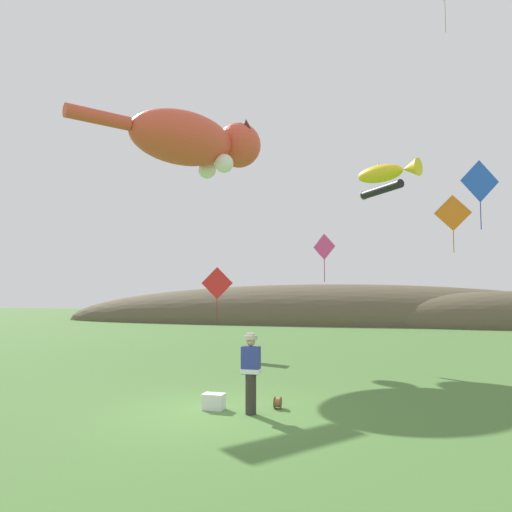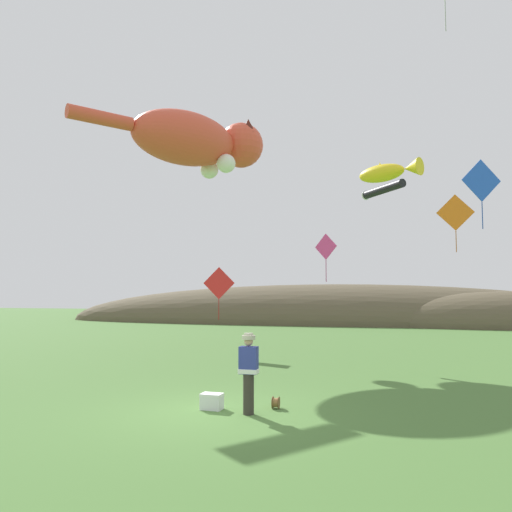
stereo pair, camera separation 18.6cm
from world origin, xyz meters
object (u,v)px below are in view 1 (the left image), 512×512
at_px(kite_fish_windsock, 386,172).
at_px(kite_tube_streamer, 381,190).
at_px(kite_diamond_red, 217,283).
at_px(festival_attendant, 251,370).
at_px(kite_diamond_pink, 324,247).
at_px(picnic_cooler, 214,401).
at_px(kite_spool, 278,403).
at_px(kite_diamond_blue, 480,182).
at_px(kite_diamond_orange, 453,213).
at_px(kite_giant_cat, 195,141).

relative_size(kite_fish_windsock, kite_tube_streamer, 0.99).
bearing_deg(kite_diamond_red, festival_attendant, -68.71).
bearing_deg(kite_tube_streamer, kite_diamond_pink, -149.64).
xyz_separation_m(kite_fish_windsock, kite_tube_streamer, (-0.16, 2.81, -0.10)).
distance_m(picnic_cooler, kite_diamond_red, 10.73).
bearing_deg(kite_spool, kite_diamond_pink, 87.99).
height_order(kite_fish_windsock, kite_diamond_pink, kite_fish_windsock).
xyz_separation_m(festival_attendant, kite_diamond_blue, (6.20, 6.60, 5.37)).
height_order(kite_diamond_orange, kite_diamond_pink, kite_diamond_orange).
bearing_deg(kite_diamond_blue, kite_diamond_orange, 92.02).
relative_size(kite_diamond_pink, kite_diamond_blue, 0.86).
xyz_separation_m(kite_spool, kite_fish_windsock, (2.80, 7.57, 7.04)).
bearing_deg(kite_tube_streamer, kite_fish_windsock, -86.73).
xyz_separation_m(picnic_cooler, kite_fish_windsock, (4.22, 7.98, 7.00)).
bearing_deg(festival_attendant, kite_giant_cat, 115.71).
relative_size(kite_giant_cat, kite_diamond_blue, 3.47).
xyz_separation_m(kite_spool, picnic_cooler, (-1.42, -0.42, 0.04)).
xyz_separation_m(kite_tube_streamer, kite_diamond_red, (-7.07, -0.90, -4.03)).
xyz_separation_m(festival_attendant, kite_fish_windsock, (3.28, 8.23, 6.23)).
distance_m(picnic_cooler, kite_diamond_blue, 11.36).
relative_size(kite_spool, kite_diamond_orange, 0.11).
bearing_deg(kite_spool, kite_tube_streamer, 75.71).
xyz_separation_m(kite_spool, kite_diamond_blue, (5.72, 5.93, 6.19)).
height_order(picnic_cooler, kite_diamond_orange, kite_diamond_orange).
distance_m(kite_spool, kite_diamond_orange, 13.18).
relative_size(picnic_cooler, kite_diamond_red, 0.22).
relative_size(kite_spool, kite_diamond_blue, 0.12).
distance_m(picnic_cooler, kite_giant_cat, 15.38).
xyz_separation_m(kite_tube_streamer, kite_diamond_orange, (2.92, 0.05, -1.11)).
bearing_deg(kite_diamond_blue, picnic_cooler, -138.33).
distance_m(kite_spool, picnic_cooler, 1.48).
relative_size(festival_attendant, picnic_cooler, 3.47).
bearing_deg(kite_fish_windsock, kite_diamond_blue, -29.22).
height_order(festival_attendant, picnic_cooler, festival_attendant).
height_order(kite_diamond_pink, kite_diamond_blue, kite_diamond_blue).
bearing_deg(kite_diamond_blue, festival_attendant, -133.21).
distance_m(kite_diamond_red, kite_diamond_blue, 11.24).
bearing_deg(picnic_cooler, kite_giant_cat, 112.18).
distance_m(kite_spool, kite_diamond_pink, 10.03).
xyz_separation_m(picnic_cooler, kite_diamond_blue, (7.14, 6.35, 6.15)).
bearing_deg(picnic_cooler, kite_fish_windsock, 62.14).
bearing_deg(kite_giant_cat, picnic_cooler, -67.82).
bearing_deg(kite_spool, kite_fish_windsock, 69.67).
relative_size(picnic_cooler, kite_diamond_orange, 0.21).
distance_m(picnic_cooler, kite_tube_streamer, 13.44).
height_order(kite_diamond_red, kite_diamond_pink, kite_diamond_pink).
bearing_deg(kite_diamond_orange, kite_tube_streamer, -179.10).
xyz_separation_m(kite_diamond_red, kite_diamond_pink, (4.75, -0.46, 1.47)).
distance_m(kite_tube_streamer, kite_diamond_orange, 3.12).
bearing_deg(festival_attendant, kite_tube_streamer, 74.21).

